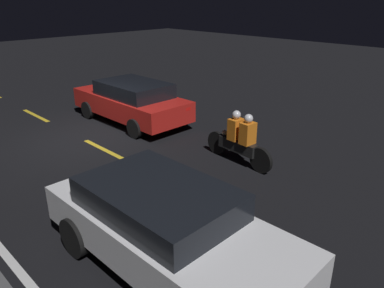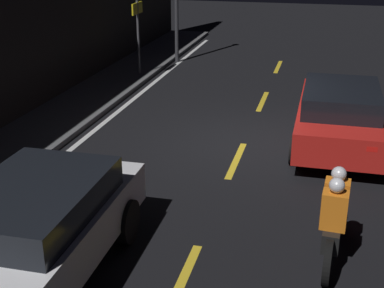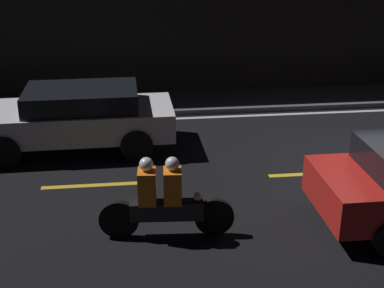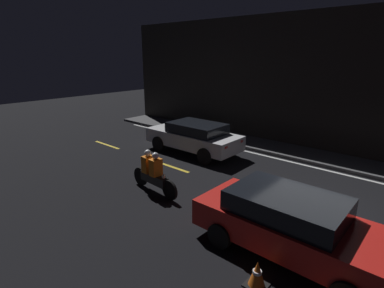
# 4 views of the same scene
# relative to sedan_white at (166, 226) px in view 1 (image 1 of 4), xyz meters

# --- Properties ---
(ground_plane) EXTENTS (56.00, 56.00, 0.00)m
(ground_plane) POSITION_rel_sedan_white_xyz_m (5.95, -1.96, -0.77)
(ground_plane) COLOR black
(lane_dash_b) EXTENTS (2.00, 0.14, 0.01)m
(lane_dash_b) POSITION_rel_sedan_white_xyz_m (0.45, -1.96, -0.77)
(lane_dash_b) COLOR gold
(lane_dash_b) RESTS_ON ground
(lane_dash_c) EXTENTS (2.00, 0.14, 0.01)m
(lane_dash_c) POSITION_rel_sedan_white_xyz_m (4.95, -1.96, -0.77)
(lane_dash_c) COLOR gold
(lane_dash_c) RESTS_ON ground
(lane_dash_d) EXTENTS (2.00, 0.14, 0.01)m
(lane_dash_d) POSITION_rel_sedan_white_xyz_m (9.45, -1.96, -0.77)
(lane_dash_d) COLOR gold
(lane_dash_d) RESTS_ON ground
(sedan_white) EXTENTS (4.44, 1.97, 1.41)m
(sedan_white) POSITION_rel_sedan_white_xyz_m (0.00, 0.00, 0.00)
(sedan_white) COLOR silver
(sedan_white) RESTS_ON ground
(taxi_red) EXTENTS (4.43, 1.94, 1.41)m
(taxi_red) POSITION_rel_sedan_white_xyz_m (6.39, -4.04, -0.02)
(taxi_red) COLOR red
(taxi_red) RESTS_ON ground
(motorcycle) EXTENTS (2.18, 0.41, 1.39)m
(motorcycle) POSITION_rel_sedan_white_xyz_m (1.67, -3.95, -0.12)
(motorcycle) COLOR black
(motorcycle) RESTS_ON ground
(traffic_cone_near) EXTENTS (0.42, 0.42, 0.55)m
(traffic_cone_near) POSITION_rel_sedan_white_xyz_m (6.34, -5.42, -0.51)
(traffic_cone_near) COLOR black
(traffic_cone_near) RESTS_ON ground
(traffic_cone_mid) EXTENTS (0.37, 0.37, 0.62)m
(traffic_cone_mid) POSITION_rel_sedan_white_xyz_m (7.78, -5.35, -0.47)
(traffic_cone_mid) COLOR black
(traffic_cone_mid) RESTS_ON ground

